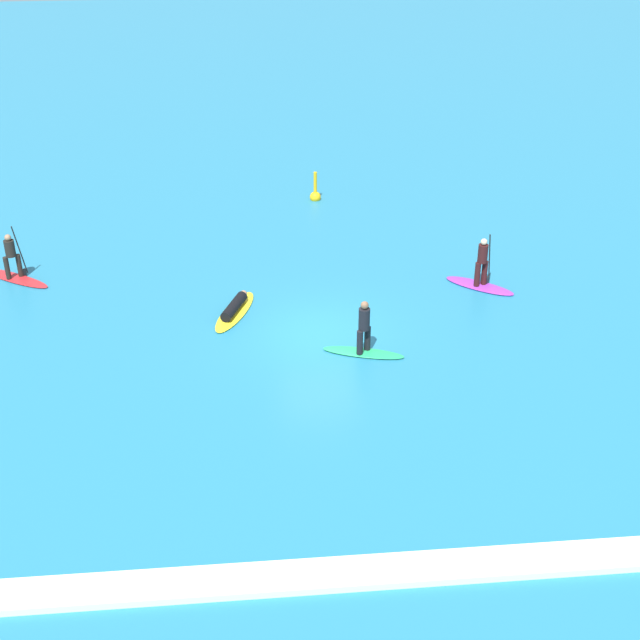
{
  "coord_description": "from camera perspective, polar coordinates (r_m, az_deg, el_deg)",
  "views": [
    {
      "loc": [
        -2.24,
        -24.22,
        14.28
      ],
      "look_at": [
        0.0,
        0.0,
        0.5
      ],
      "focal_mm": 50.14,
      "sensor_mm": 36.0,
      "label": 1
    }
  ],
  "objects": [
    {
      "name": "ground_plane",
      "position": [
        28.2,
        -0.0,
        -0.88
      ],
      "size": [
        120.0,
        120.0,
        0.0
      ],
      "primitive_type": "plane",
      "color": "teal",
      "rests_on": "ground"
    },
    {
      "name": "surfer_on_yellow_board",
      "position": [
        29.45,
        -5.47,
        0.74
      ],
      "size": [
        1.76,
        2.96,
        0.44
      ],
      "rotation": [
        0.0,
        0.0,
        1.19
      ],
      "color": "yellow",
      "rests_on": "ground_plane"
    },
    {
      "name": "surfer_on_purple_board",
      "position": [
        31.29,
        10.24,
        2.94
      ],
      "size": [
        2.43,
        2.1,
        2.0
      ],
      "rotation": [
        0.0,
        0.0,
        5.63
      ],
      "color": "purple",
      "rests_on": "ground_plane"
    },
    {
      "name": "surfer_on_red_board",
      "position": [
        33.13,
        -18.97,
        3.23
      ],
      "size": [
        2.83,
        2.19,
        2.03
      ],
      "rotation": [
        0.0,
        0.0,
        5.69
      ],
      "color": "red",
      "rests_on": "ground_plane"
    },
    {
      "name": "wave_crest",
      "position": [
        19.97,
        2.85,
        -15.8
      ],
      "size": [
        22.58,
        0.9,
        0.18
      ],
      "primitive_type": "cube",
      "color": "white",
      "rests_on": "ground_plane"
    },
    {
      "name": "surfer_on_green_board",
      "position": [
        26.92,
        2.81,
        -1.16
      ],
      "size": [
        2.56,
        1.29,
        1.8
      ],
      "rotation": [
        0.0,
        0.0,
        5.98
      ],
      "color": "#23B266",
      "rests_on": "ground_plane"
    },
    {
      "name": "marker_buoy",
      "position": [
        38.29,
        -0.3,
        7.99
      ],
      "size": [
        0.47,
        0.47,
        1.35
      ],
      "color": "yellow",
      "rests_on": "ground_plane"
    }
  ]
}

